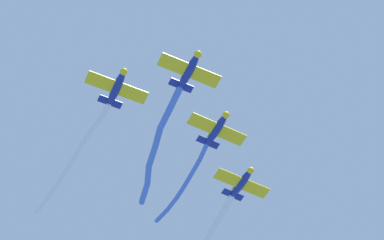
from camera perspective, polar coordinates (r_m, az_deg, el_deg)
name	(u,v)px	position (r m, az deg, el deg)	size (l,w,h in m)	color
airplane_lead	(189,70)	(83.63, -0.23, 4.17)	(6.21, 7.76, 2.01)	navy
smoke_trail_lead	(156,149)	(91.15, -2.99, -2.41)	(20.12, 8.52, 2.59)	#4C75DB
airplane_left_wing	(217,129)	(88.37, 2.09, -0.76)	(6.31, 7.66, 2.01)	navy
smoke_trail_left_wing	(183,186)	(94.56, -0.77, -5.52)	(14.06, 9.06, 1.64)	#4C75DB
airplane_right_wing	(117,87)	(85.73, -6.31, 2.74)	(6.16, 7.80, 2.01)	navy
smoke_trail_right_wing	(71,162)	(93.48, -10.09, -3.51)	(17.87, 14.17, 1.57)	white
airplane_slot	(242,183)	(93.59, 4.16, -5.26)	(6.33, 7.64, 2.01)	navy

